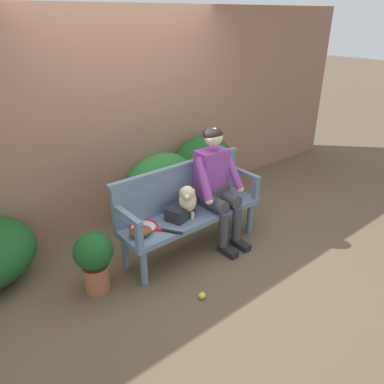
{
  "coord_description": "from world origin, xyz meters",
  "views": [
    {
      "loc": [
        -2.2,
        -2.67,
        2.39
      ],
      "look_at": [
        0.0,
        0.0,
        0.7
      ],
      "focal_mm": 34.49,
      "sensor_mm": 36.0,
      "label": 1
    }
  ],
  "objects_px": {
    "dog_on_bench": "(188,200)",
    "tennis_ball": "(202,295)",
    "garden_bench": "(192,218)",
    "tennis_racket": "(146,227)",
    "person_seated": "(216,182)",
    "baseball_glove": "(141,232)",
    "sports_bag": "(179,212)",
    "potted_plant": "(94,258)"
  },
  "relations": [
    {
      "from": "tennis_racket",
      "to": "tennis_ball",
      "type": "height_order",
      "value": "tennis_racket"
    },
    {
      "from": "dog_on_bench",
      "to": "tennis_ball",
      "type": "bearing_deg",
      "value": -118.95
    },
    {
      "from": "sports_bag",
      "to": "dog_on_bench",
      "type": "bearing_deg",
      "value": -19.56
    },
    {
      "from": "tennis_racket",
      "to": "tennis_ball",
      "type": "relative_size",
      "value": 8.49
    },
    {
      "from": "garden_bench",
      "to": "baseball_glove",
      "type": "height_order",
      "value": "baseball_glove"
    },
    {
      "from": "tennis_ball",
      "to": "potted_plant",
      "type": "relative_size",
      "value": 0.11
    },
    {
      "from": "person_seated",
      "to": "tennis_ball",
      "type": "xyz_separation_m",
      "value": [
        -0.78,
        -0.68,
        -0.69
      ]
    },
    {
      "from": "dog_on_bench",
      "to": "tennis_ball",
      "type": "height_order",
      "value": "dog_on_bench"
    },
    {
      "from": "person_seated",
      "to": "baseball_glove",
      "type": "height_order",
      "value": "person_seated"
    },
    {
      "from": "baseball_glove",
      "to": "sports_bag",
      "type": "distance_m",
      "value": 0.5
    },
    {
      "from": "baseball_glove",
      "to": "sports_bag",
      "type": "xyz_separation_m",
      "value": [
        0.5,
        0.04,
        0.03
      ]
    },
    {
      "from": "garden_bench",
      "to": "dog_on_bench",
      "type": "relative_size",
      "value": 4.19
    },
    {
      "from": "dog_on_bench",
      "to": "baseball_glove",
      "type": "height_order",
      "value": "dog_on_bench"
    },
    {
      "from": "potted_plant",
      "to": "person_seated",
      "type": "bearing_deg",
      "value": -2.3
    },
    {
      "from": "tennis_racket",
      "to": "sports_bag",
      "type": "xyz_separation_m",
      "value": [
        0.38,
        -0.05,
        0.06
      ]
    },
    {
      "from": "sports_bag",
      "to": "garden_bench",
      "type": "bearing_deg",
      "value": -1.45
    },
    {
      "from": "garden_bench",
      "to": "tennis_ball",
      "type": "xyz_separation_m",
      "value": [
        -0.45,
        -0.69,
        -0.36
      ]
    },
    {
      "from": "tennis_racket",
      "to": "baseball_glove",
      "type": "bearing_deg",
      "value": -143.39
    },
    {
      "from": "garden_bench",
      "to": "potted_plant",
      "type": "relative_size",
      "value": 2.71
    },
    {
      "from": "garden_bench",
      "to": "person_seated",
      "type": "height_order",
      "value": "person_seated"
    },
    {
      "from": "tennis_ball",
      "to": "potted_plant",
      "type": "xyz_separation_m",
      "value": [
        -0.68,
        0.74,
        0.32
      ]
    },
    {
      "from": "dog_on_bench",
      "to": "garden_bench",
      "type": "bearing_deg",
      "value": 18.22
    },
    {
      "from": "garden_bench",
      "to": "dog_on_bench",
      "type": "bearing_deg",
      "value": -161.78
    },
    {
      "from": "baseball_glove",
      "to": "sports_bag",
      "type": "relative_size",
      "value": 0.79
    },
    {
      "from": "baseball_glove",
      "to": "tennis_ball",
      "type": "height_order",
      "value": "baseball_glove"
    },
    {
      "from": "dog_on_bench",
      "to": "tennis_ball",
      "type": "distance_m",
      "value": 0.98
    },
    {
      "from": "garden_bench",
      "to": "person_seated",
      "type": "relative_size",
      "value": 1.24
    },
    {
      "from": "person_seated",
      "to": "sports_bag",
      "type": "bearing_deg",
      "value": 178.45
    },
    {
      "from": "garden_bench",
      "to": "tennis_racket",
      "type": "relative_size",
      "value": 2.94
    },
    {
      "from": "dog_on_bench",
      "to": "tennis_racket",
      "type": "bearing_deg",
      "value": 169.98
    },
    {
      "from": "dog_on_bench",
      "to": "tennis_racket",
      "type": "xyz_separation_m",
      "value": [
        -0.47,
        0.08,
        -0.19
      ]
    },
    {
      "from": "baseball_glove",
      "to": "potted_plant",
      "type": "relative_size",
      "value": 0.36
    },
    {
      "from": "garden_bench",
      "to": "baseball_glove",
      "type": "distance_m",
      "value": 0.68
    },
    {
      "from": "dog_on_bench",
      "to": "tennis_racket",
      "type": "relative_size",
      "value": 0.7
    },
    {
      "from": "tennis_racket",
      "to": "tennis_ball",
      "type": "xyz_separation_m",
      "value": [
        0.1,
        -0.74,
        -0.43
      ]
    },
    {
      "from": "garden_bench",
      "to": "tennis_racket",
      "type": "xyz_separation_m",
      "value": [
        -0.55,
        0.06,
        0.07
      ]
    },
    {
      "from": "garden_bench",
      "to": "person_seated",
      "type": "bearing_deg",
      "value": -1.61
    },
    {
      "from": "person_seated",
      "to": "dog_on_bench",
      "type": "relative_size",
      "value": 3.37
    },
    {
      "from": "dog_on_bench",
      "to": "tennis_ball",
      "type": "relative_size",
      "value": 5.95
    },
    {
      "from": "person_seated",
      "to": "dog_on_bench",
      "type": "distance_m",
      "value": 0.42
    },
    {
      "from": "baseball_glove",
      "to": "potted_plant",
      "type": "distance_m",
      "value": 0.49
    },
    {
      "from": "garden_bench",
      "to": "tennis_ball",
      "type": "height_order",
      "value": "garden_bench"
    }
  ]
}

